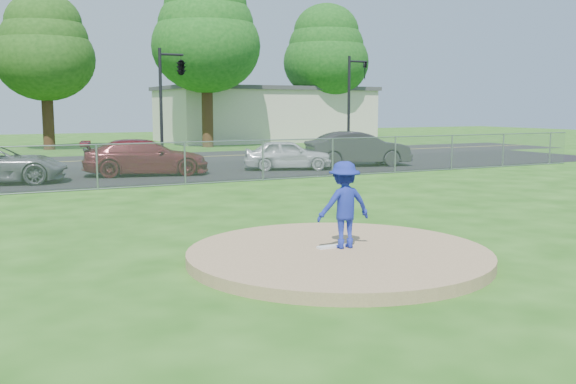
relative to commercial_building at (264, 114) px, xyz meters
The scene contains 16 objects.
ground 32.32m from the commercial_building, 119.74° to the right, with size 120.00×120.00×0.00m, color #1D5111.
pitchers_mound 41.28m from the commercial_building, 112.83° to the right, with size 5.40×5.40×0.20m, color #9A7954.
pitching_rubber 41.09m from the commercial_building, 112.94° to the right, with size 0.60×0.15×0.04m, color white.
chain_link_fence 30.56m from the commercial_building, 121.61° to the right, with size 40.00×0.06×1.50m, color gray.
parking_lot 26.89m from the commercial_building, 126.66° to the right, with size 50.00×8.00×0.01m, color black.
street 21.37m from the commercial_building, 138.81° to the right, with size 60.00×7.00×0.01m, color black.
commercial_building is the anchor object (origin of this frame).
tree_center 17.99m from the commercial_building, 166.76° to the right, with size 6.16×6.16×9.84m.
tree_right 10.73m from the commercial_building, 139.40° to the right, with size 7.28×7.28×11.63m.
tree_far_right 7.00m from the commercial_building, 36.87° to the right, with size 6.72×6.72×10.74m.
traffic_signal_center 20.17m from the commercial_building, 126.94° to the right, with size 1.42×2.48×5.60m.
traffic_signal_right 16.14m from the commercial_building, 96.29° to the right, with size 1.28×0.20×5.60m.
pitcher 41.07m from the commercial_building, 112.67° to the right, with size 1.01×0.58×1.56m, color navy.
parked_car_darkred 27.03m from the commercial_building, 124.79° to the right, with size 2.01×4.94×1.43m, color maroon.
parked_car_pearl 24.56m from the commercial_building, 112.30° to the right, with size 1.54×3.82×1.30m, color silver.
parked_car_charcoal 23.25m from the commercial_building, 103.91° to the right, with size 1.67×4.79×1.58m, color #2A2A2D.
Camera 1 is at (-5.84, -9.58, 2.73)m, focal length 40.00 mm.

